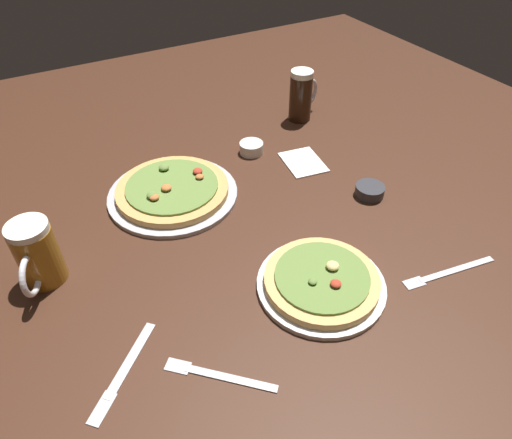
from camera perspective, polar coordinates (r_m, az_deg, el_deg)
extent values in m
cube|color=#3D2114|center=(1.10, 0.00, -1.38)|extent=(2.40, 2.40, 0.03)
cylinder|color=silver|center=(0.96, 8.17, -8.16)|extent=(0.27, 0.27, 0.01)
cylinder|color=tan|center=(0.95, 8.26, -7.56)|extent=(0.24, 0.24, 0.02)
cylinder|color=olive|center=(0.94, 8.32, -7.08)|extent=(0.20, 0.20, 0.01)
ellipsoid|color=#DBC67A|center=(0.95, 9.63, -5.75)|extent=(0.03, 0.03, 0.01)
ellipsoid|color=#B73823|center=(0.92, 10.02, -7.96)|extent=(0.02, 0.02, 0.01)
ellipsoid|color=olive|center=(0.92, 7.16, -7.74)|extent=(0.02, 0.02, 0.01)
cylinder|color=#B2B2B7|center=(1.19, -10.39, 3.15)|extent=(0.33, 0.33, 0.01)
cylinder|color=tan|center=(1.18, -10.48, 3.72)|extent=(0.29, 0.29, 0.02)
cylinder|color=olive|center=(1.18, -10.55, 4.19)|extent=(0.24, 0.24, 0.01)
ellipsoid|color=#C67038|center=(1.18, -7.11, 5.39)|extent=(0.02, 0.02, 0.01)
ellipsoid|color=olive|center=(1.14, -12.95, 3.01)|extent=(0.03, 0.03, 0.01)
ellipsoid|color=#B73823|center=(1.20, -7.37, 6.07)|extent=(0.03, 0.03, 0.01)
ellipsoid|color=#C67038|center=(1.16, -11.23, 3.95)|extent=(0.03, 0.03, 0.01)
ellipsoid|color=olive|center=(1.23, -11.52, 6.44)|extent=(0.03, 0.03, 0.01)
ellipsoid|color=#C67038|center=(1.13, -12.71, 2.76)|extent=(0.02, 0.02, 0.01)
cylinder|color=black|center=(1.50, 5.62, 14.95)|extent=(0.07, 0.07, 0.14)
cylinder|color=white|center=(1.46, 5.83, 17.80)|extent=(0.07, 0.07, 0.02)
torus|color=silver|center=(1.53, 6.65, 15.54)|extent=(0.09, 0.05, 0.09)
cylinder|color=#9E6619|center=(1.02, -25.70, -4.10)|extent=(0.08, 0.08, 0.13)
cylinder|color=white|center=(0.98, -26.93, -1.02)|extent=(0.08, 0.08, 0.01)
torus|color=silver|center=(0.99, -26.49, -6.31)|extent=(0.05, 0.08, 0.09)
cylinder|color=silver|center=(1.34, -0.59, 9.01)|extent=(0.07, 0.07, 0.03)
cylinder|color=#333338|center=(1.21, 14.12, 3.54)|extent=(0.07, 0.07, 0.03)
cube|color=white|center=(1.31, 5.96, 7.26)|extent=(0.12, 0.15, 0.01)
cube|color=silver|center=(1.07, 23.99, -5.72)|extent=(0.19, 0.04, 0.01)
cube|color=silver|center=(1.01, 19.31, -7.50)|extent=(0.05, 0.03, 0.00)
cube|color=silver|center=(0.88, -15.52, -16.56)|extent=(0.13, 0.12, 0.01)
cube|color=silver|center=(0.84, -18.84, -21.55)|extent=(0.06, 0.06, 0.00)
cube|color=silver|center=(0.83, -3.18, -19.31)|extent=(0.13, 0.12, 0.01)
cube|color=silver|center=(0.85, -9.82, -17.68)|extent=(0.05, 0.05, 0.00)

